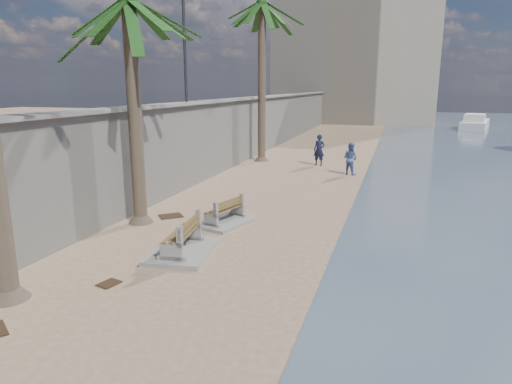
# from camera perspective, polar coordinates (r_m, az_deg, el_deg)

# --- Properties ---
(ground_plane) EXTENTS (140.00, 140.00, 0.00)m
(ground_plane) POSITION_cam_1_polar(r_m,az_deg,el_deg) (7.84, -12.68, -20.35)
(ground_plane) COLOR tan
(seawall) EXTENTS (0.45, 70.00, 3.50)m
(seawall) POSITION_cam_1_polar(r_m,az_deg,el_deg) (27.13, -1.28, 7.81)
(seawall) COLOR gray
(seawall) RESTS_ON ground_plane
(wall_cap) EXTENTS (0.80, 70.00, 0.12)m
(wall_cap) POSITION_cam_1_polar(r_m,az_deg,el_deg) (27.02, -1.30, 11.62)
(wall_cap) COLOR gray
(wall_cap) RESTS_ON seawall
(end_building) EXTENTS (18.00, 12.00, 14.00)m
(end_building) POSITION_cam_1_polar(r_m,az_deg,el_deg) (57.91, 12.44, 15.58)
(end_building) COLOR #B7AA93
(end_building) RESTS_ON ground_plane
(bench_near) EXTENTS (1.76, 2.35, 0.91)m
(bench_near) POSITION_cam_1_polar(r_m,az_deg,el_deg) (12.07, -9.22, -5.82)
(bench_near) COLOR gray
(bench_near) RESTS_ON ground_plane
(bench_far) EXTENTS (1.76, 2.18, 0.79)m
(bench_far) POSITION_cam_1_polar(r_m,az_deg,el_deg) (14.49, -3.94, -2.64)
(bench_far) COLOR gray
(bench_far) RESTS_ON ground_plane
(palm_mid) EXTENTS (5.00, 5.00, 7.58)m
(palm_mid) POSITION_cam_1_polar(r_m,az_deg,el_deg) (14.68, -15.70, 21.74)
(palm_mid) COLOR brown
(palm_mid) RESTS_ON ground_plane
(palm_back) EXTENTS (5.00, 5.00, 9.57)m
(palm_back) POSITION_cam_1_polar(r_m,az_deg,el_deg) (26.67, 0.76, 22.31)
(palm_back) COLOR brown
(palm_back) RESTS_ON ground_plane
(streetlight) EXTENTS (0.28, 0.28, 5.12)m
(streetlight) POSITION_cam_1_polar(r_m,az_deg,el_deg) (19.69, -9.00, 19.90)
(streetlight) COLOR #2D2D33
(streetlight) RESTS_ON wall_cap
(person_a) EXTENTS (0.77, 0.58, 1.94)m
(person_a) POSITION_cam_1_polar(r_m,az_deg,el_deg) (25.19, 7.91, 5.49)
(person_a) COLOR #131A35
(person_a) RESTS_ON ground_plane
(person_b) EXTENTS (1.04, 0.95, 1.75)m
(person_b) POSITION_cam_1_polar(r_m,az_deg,el_deg) (22.86, 11.71, 4.31)
(person_b) COLOR #4D639F
(person_b) RESTS_ON ground_plane
(yacht_far) EXTENTS (3.92, 8.52, 1.50)m
(yacht_far) POSITION_cam_1_polar(r_m,az_deg,el_deg) (52.22, 25.68, 7.58)
(yacht_far) COLOR silver
(yacht_far) RESTS_ON bay_water
(debris_c) EXTENTS (0.96, 0.94, 0.03)m
(debris_c) POSITION_cam_1_polar(r_m,az_deg,el_deg) (15.59, -10.61, -2.96)
(debris_c) COLOR #382616
(debris_c) RESTS_ON ground_plane
(debris_d) EXTENTS (0.47, 0.54, 0.03)m
(debris_d) POSITION_cam_1_polar(r_m,az_deg,el_deg) (10.79, -17.89, -10.83)
(debris_d) COLOR #382616
(debris_d) RESTS_ON ground_plane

